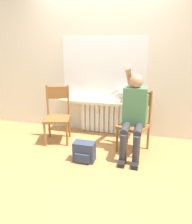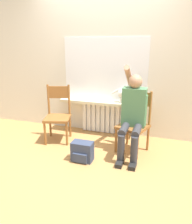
# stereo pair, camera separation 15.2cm
# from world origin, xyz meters

# --- Properties ---
(ground_plane) EXTENTS (12.00, 12.00, 0.00)m
(ground_plane) POSITION_xyz_m (0.00, 0.00, 0.00)
(ground_plane) COLOR #B27F47
(wall_with_window) EXTENTS (7.00, 0.06, 2.70)m
(wall_with_window) POSITION_xyz_m (0.00, 1.23, 1.35)
(wall_with_window) COLOR silver
(wall_with_window) RESTS_ON ground_plane
(radiator) EXTENTS (0.82, 0.08, 0.57)m
(radiator) POSITION_xyz_m (0.00, 1.15, 0.29)
(radiator) COLOR white
(radiator) RESTS_ON ground_plane
(windowsill) EXTENTS (1.56, 0.25, 0.05)m
(windowsill) POSITION_xyz_m (0.00, 1.07, 0.60)
(windowsill) COLOR beige
(windowsill) RESTS_ON radiator
(window_glass) EXTENTS (1.50, 0.01, 1.08)m
(window_glass) POSITION_xyz_m (0.00, 1.20, 1.16)
(window_glass) COLOR white
(window_glass) RESTS_ON windowsill
(chair_left) EXTENTS (0.50, 0.50, 0.94)m
(chair_left) POSITION_xyz_m (-0.64, 0.60, 0.46)
(chair_left) COLOR brown
(chair_left) RESTS_ON ground_plane
(chair_right) EXTENTS (0.52, 0.52, 0.94)m
(chair_right) POSITION_xyz_m (0.65, 0.60, 0.46)
(chair_right) COLOR brown
(chair_right) RESTS_ON ground_plane
(person) EXTENTS (0.36, 0.97, 1.32)m
(person) POSITION_xyz_m (0.63, 0.49, 0.65)
(person) COLOR #333338
(person) RESTS_ON ground_plane
(cat) EXTENTS (0.46, 0.13, 0.25)m
(cat) POSITION_xyz_m (0.44, 1.09, 0.78)
(cat) COLOR silver
(cat) RESTS_ON windowsill
(backpack) EXTENTS (0.30, 0.21, 0.28)m
(backpack) POSITION_xyz_m (0.01, 0.05, 0.14)
(backpack) COLOR #333D56
(backpack) RESTS_ON ground_plane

